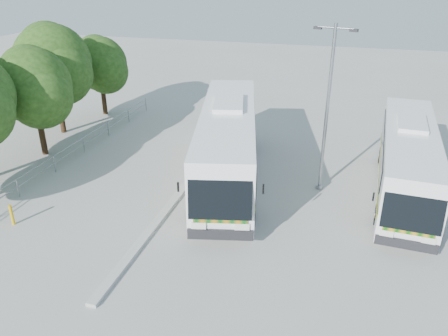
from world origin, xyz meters
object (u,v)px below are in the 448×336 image
(lamppost, at_px, (328,104))
(bollard, at_px, (12,215))
(tree_far_c, at_px, (34,86))
(tree_far_d, at_px, (54,63))
(coach_adjacent, at_px, (407,159))
(coach_main, at_px, (228,142))
(tree_far_e, at_px, (101,64))

(lamppost, height_order, bollard, lamppost)
(tree_far_c, xyz_separation_m, lamppost, (16.61, -0.06, 0.31))
(tree_far_d, bearing_deg, bollard, -66.40)
(lamppost, bearing_deg, bollard, -134.85)
(tree_far_c, relative_size, coach_adjacent, 0.54)
(tree_far_c, height_order, coach_adjacent, tree_far_c)
(coach_main, height_order, coach_adjacent, coach_main)
(coach_main, bearing_deg, tree_far_d, 151.14)
(lamppost, bearing_deg, tree_far_d, -176.16)
(tree_far_e, height_order, lamppost, lamppost)
(coach_adjacent, distance_m, bollard, 18.98)
(tree_far_d, bearing_deg, tree_far_e, 81.37)
(lamppost, bearing_deg, coach_adjacent, 27.45)
(lamppost, bearing_deg, tree_far_c, -164.44)
(coach_adjacent, bearing_deg, tree_far_c, -174.26)
(tree_far_e, relative_size, lamppost, 0.72)
(tree_far_e, bearing_deg, tree_far_c, -86.46)
(tree_far_e, bearing_deg, coach_main, -34.06)
(tree_far_e, distance_m, coach_adjacent, 22.59)
(tree_far_e, xyz_separation_m, bollard, (4.15, -15.56, -3.39))
(tree_far_d, xyz_separation_m, tree_far_e, (0.68, 4.50, -0.93))
(coach_main, bearing_deg, tree_far_e, 133.18)
(coach_adjacent, height_order, lamppost, lamppost)
(coach_adjacent, xyz_separation_m, bollard, (-17.08, -8.15, -1.32))
(coach_main, bearing_deg, tree_far_c, 167.25)
(tree_far_e, bearing_deg, lamppost, -25.76)
(coach_main, relative_size, lamppost, 1.67)
(tree_far_c, bearing_deg, bollard, -63.67)
(coach_adjacent, height_order, bollard, coach_adjacent)
(lamppost, xyz_separation_m, bollard, (-12.97, -7.30, -4.07))
(coach_adjacent, relative_size, bollard, 12.19)
(tree_far_c, relative_size, tree_far_d, 0.88)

